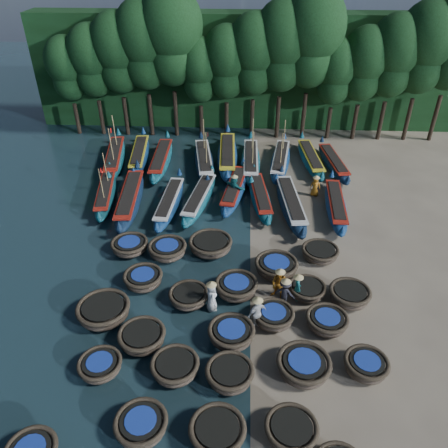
{
  "coord_description": "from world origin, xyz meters",
  "views": [
    {
      "loc": [
        -0.53,
        -18.08,
        15.67
      ],
      "look_at": [
        -1.6,
        3.38,
        1.3
      ],
      "focal_mm": 35.0,
      "sensor_mm": 36.0,
      "label": 1
    }
  ],
  "objects_px": {
    "coracle_14": "(327,321)",
    "coracle_23": "(276,266)",
    "coracle_9": "(366,365)",
    "fisherman_6": "(315,185)",
    "fisherman_0": "(212,296)",
    "coracle_20": "(130,246)",
    "long_boat_7": "(291,203)",
    "long_boat_1": "(106,194)",
    "coracle_8": "(304,366)",
    "coracle_6": "(175,367)",
    "fisherman_5": "(234,187)",
    "coracle_16": "(189,296)",
    "coracle_18": "(307,290)",
    "coracle_17": "(236,287)",
    "long_boat_16": "(310,159)",
    "coracle_7": "(230,374)",
    "long_boat_17": "(333,162)",
    "fisherman_1": "(297,286)",
    "coracle_13": "(273,316)",
    "coracle_11": "(142,337)",
    "coracle_1": "(141,425)",
    "coracle_21": "(167,249)",
    "long_boat_11": "(161,159)",
    "long_boat_12": "(204,160)",
    "long_boat_13": "(227,155)",
    "fisherman_4": "(257,312)",
    "coracle_10": "(104,311)",
    "long_boat_9": "(115,157)",
    "long_boat_10": "(139,155)",
    "coracle_24": "(320,252)",
    "coracle_12": "(231,333)",
    "coracle_15": "(143,279)",
    "long_boat_4": "(199,198)",
    "fisherman_2": "(279,284)",
    "coracle_3": "(291,430)",
    "coracle_5": "(100,365)",
    "long_boat_3": "(170,202)",
    "coracle_19": "(349,295)",
    "long_boat_6": "(260,196)",
    "long_boat_8": "(336,205)",
    "long_boat_15": "(280,160)"
  },
  "relations": [
    {
      "from": "coracle_16",
      "to": "fisherman_6",
      "type": "height_order",
      "value": "fisherman_6"
    },
    {
      "from": "coracle_7",
      "to": "long_boat_17",
      "type": "relative_size",
      "value": 0.34
    },
    {
      "from": "coracle_11",
      "to": "fisherman_6",
      "type": "height_order",
      "value": "fisherman_6"
    },
    {
      "from": "coracle_8",
      "to": "fisherman_6",
      "type": "xyz_separation_m",
      "value": [
        2.34,
        15.28,
        0.35
      ]
    },
    {
      "from": "coracle_8",
      "to": "long_boat_16",
      "type": "xyz_separation_m",
      "value": [
        2.6,
        20.28,
        0.05
      ]
    },
    {
      "from": "coracle_18",
      "to": "long_boat_3",
      "type": "relative_size",
      "value": 0.28
    },
    {
      "from": "coracle_21",
      "to": "long_boat_11",
      "type": "height_order",
      "value": "long_boat_11"
    },
    {
      "from": "coracle_10",
      "to": "long_boat_13",
      "type": "distance_m",
      "value": 18.48
    },
    {
      "from": "coracle_19",
      "to": "long_boat_1",
      "type": "distance_m",
      "value": 17.85
    },
    {
      "from": "coracle_6",
      "to": "fisherman_5",
      "type": "xyz_separation_m",
      "value": [
        2.04,
        14.84,
        0.5
      ]
    },
    {
      "from": "coracle_5",
      "to": "coracle_17",
      "type": "height_order",
      "value": "coracle_17"
    },
    {
      "from": "coracle_18",
      "to": "fisherman_2",
      "type": "bearing_deg",
      "value": -169.82
    },
    {
      "from": "coracle_18",
      "to": "coracle_13",
      "type": "bearing_deg",
      "value": -132.47
    },
    {
      "from": "long_boat_10",
      "to": "fisherman_1",
      "type": "xyz_separation_m",
      "value": [
        11.43,
        -15.78,
        0.33
      ]
    },
    {
      "from": "coracle_13",
      "to": "coracle_20",
      "type": "height_order",
      "value": "coracle_20"
    },
    {
      "from": "coracle_8",
      "to": "long_boat_1",
      "type": "distance_m",
      "value": 18.64
    },
    {
      "from": "long_boat_17",
      "to": "long_boat_13",
      "type": "bearing_deg",
      "value": 167.59
    },
    {
      "from": "coracle_1",
      "to": "coracle_5",
      "type": "relative_size",
      "value": 1.12
    },
    {
      "from": "coracle_1",
      "to": "long_boat_16",
      "type": "distance_m",
      "value": 24.88
    },
    {
      "from": "coracle_16",
      "to": "fisherman_5",
      "type": "relative_size",
      "value": 1.2
    },
    {
      "from": "coracle_11",
      "to": "long_boat_8",
      "type": "bearing_deg",
      "value": 48.47
    },
    {
      "from": "coracle_9",
      "to": "fisherman_1",
      "type": "relative_size",
      "value": 1.21
    },
    {
      "from": "coracle_18",
      "to": "fisherman_1",
      "type": "relative_size",
      "value": 1.24
    },
    {
      "from": "coracle_18",
      "to": "long_boat_12",
      "type": "bearing_deg",
      "value": 114.28
    },
    {
      "from": "coracle_16",
      "to": "coracle_18",
      "type": "bearing_deg",
      "value": 7.7
    },
    {
      "from": "coracle_12",
      "to": "coracle_14",
      "type": "xyz_separation_m",
      "value": [
        4.47,
        1.02,
        -0.04
      ]
    },
    {
      "from": "long_boat_7",
      "to": "fisherman_4",
      "type": "height_order",
      "value": "fisherman_4"
    },
    {
      "from": "coracle_20",
      "to": "long_boat_7",
      "type": "xyz_separation_m",
      "value": [
        9.76,
        5.08,
        0.13
      ]
    },
    {
      "from": "long_boat_6",
      "to": "long_boat_15",
      "type": "height_order",
      "value": "long_boat_15"
    },
    {
      "from": "long_boat_4",
      "to": "fisherman_2",
      "type": "relative_size",
      "value": 3.79
    },
    {
      "from": "long_boat_13",
      "to": "long_boat_16",
      "type": "height_order",
      "value": "long_boat_13"
    },
    {
      "from": "coracle_20",
      "to": "long_boat_10",
      "type": "height_order",
      "value": "long_boat_10"
    },
    {
      "from": "coracle_24",
      "to": "fisherman_0",
      "type": "relative_size",
      "value": 1.21
    },
    {
      "from": "fisherman_0",
      "to": "fisherman_6",
      "type": "relative_size",
      "value": 1.1
    },
    {
      "from": "coracle_1",
      "to": "long_boat_1",
      "type": "height_order",
      "value": "long_boat_1"
    },
    {
      "from": "coracle_20",
      "to": "long_boat_12",
      "type": "bearing_deg",
      "value": 73.51
    },
    {
      "from": "coracle_11",
      "to": "long_boat_6",
      "type": "height_order",
      "value": "long_boat_6"
    },
    {
      "from": "coracle_17",
      "to": "long_boat_16",
      "type": "bearing_deg",
      "value": 70.27
    },
    {
      "from": "coracle_12",
      "to": "coracle_15",
      "type": "height_order",
      "value": "coracle_12"
    },
    {
      "from": "long_boat_13",
      "to": "fisherman_1",
      "type": "distance_m",
      "value": 16.47
    },
    {
      "from": "coracle_9",
      "to": "fisherman_6",
      "type": "xyz_separation_m",
      "value": [
        -0.31,
        15.1,
        0.39
      ]
    },
    {
      "from": "long_boat_9",
      "to": "long_boat_10",
      "type": "height_order",
      "value": "long_boat_9"
    },
    {
      "from": "coracle_14",
      "to": "coracle_10",
      "type": "bearing_deg",
      "value": 179.55
    },
    {
      "from": "coracle_14",
      "to": "long_boat_1",
      "type": "relative_size",
      "value": 0.34
    },
    {
      "from": "long_boat_3",
      "to": "coracle_19",
      "type": "bearing_deg",
      "value": -35.83
    },
    {
      "from": "fisherman_5",
      "to": "long_boat_4",
      "type": "bearing_deg",
      "value": 60.95
    },
    {
      "from": "coracle_11",
      "to": "long_boat_16",
      "type": "bearing_deg",
      "value": 62.92
    },
    {
      "from": "coracle_14",
      "to": "coracle_23",
      "type": "bearing_deg",
      "value": 119.34
    },
    {
      "from": "coracle_20",
      "to": "long_boat_12",
      "type": "relative_size",
      "value": 0.31
    },
    {
      "from": "coracle_3",
      "to": "coracle_7",
      "type": "distance_m",
      "value": 3.3
    }
  ]
}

